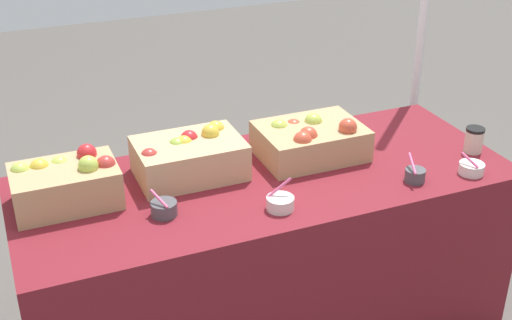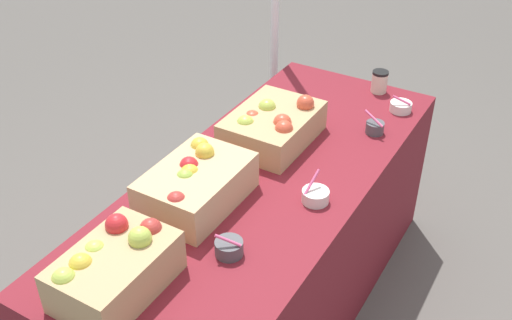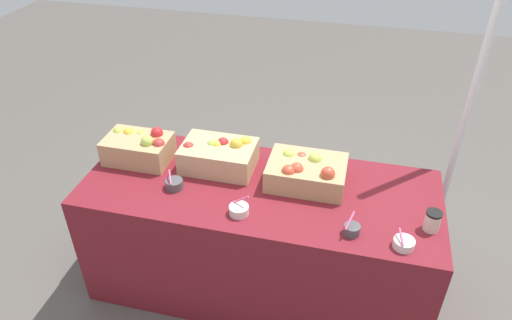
{
  "view_description": "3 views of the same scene",
  "coord_description": "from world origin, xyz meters",
  "px_view_note": "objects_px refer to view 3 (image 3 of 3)",
  "views": [
    {
      "loc": [
        -0.92,
        -2.11,
        2.0
      ],
      "look_at": [
        -0.04,
        -0.01,
        0.82
      ],
      "focal_mm": 48.28,
      "sensor_mm": 36.0,
      "label": 1
    },
    {
      "loc": [
        -1.63,
        -0.92,
        2.07
      ],
      "look_at": [
        -0.1,
        -0.02,
        0.88
      ],
      "focal_mm": 42.38,
      "sensor_mm": 36.0,
      "label": 2
    },
    {
      "loc": [
        0.46,
        -1.94,
        2.29
      ],
      "look_at": [
        -0.01,
        -0.03,
        0.93
      ],
      "focal_mm": 33.17,
      "sensor_mm": 36.0,
      "label": 3
    }
  ],
  "objects_px": {
    "sample_bowl_near": "(174,184)",
    "sample_bowl_far": "(239,210)",
    "apple_crate_middle": "(219,155)",
    "coffee_cup": "(432,221)",
    "sample_bowl_extra": "(404,243)",
    "sample_bowl_mid": "(352,229)",
    "apple_crate_right": "(306,172)",
    "tent_pole": "(472,95)",
    "apple_crate_left": "(139,147)"
  },
  "relations": [
    {
      "from": "apple_crate_right",
      "to": "sample_bowl_extra",
      "type": "distance_m",
      "value": 0.63
    },
    {
      "from": "sample_bowl_near",
      "to": "tent_pole",
      "type": "bearing_deg",
      "value": 23.88
    },
    {
      "from": "sample_bowl_extra",
      "to": "coffee_cup",
      "type": "xyz_separation_m",
      "value": [
        0.13,
        0.15,
        0.03
      ]
    },
    {
      "from": "sample_bowl_near",
      "to": "sample_bowl_mid",
      "type": "distance_m",
      "value": 0.95
    },
    {
      "from": "apple_crate_middle",
      "to": "sample_bowl_far",
      "type": "bearing_deg",
      "value": -59.29
    },
    {
      "from": "sample_bowl_mid",
      "to": "apple_crate_left",
      "type": "bearing_deg",
      "value": 164.71
    },
    {
      "from": "sample_bowl_near",
      "to": "sample_bowl_far",
      "type": "bearing_deg",
      "value": -16.91
    },
    {
      "from": "sample_bowl_near",
      "to": "tent_pole",
      "type": "xyz_separation_m",
      "value": [
        1.47,
        0.65,
        0.38
      ]
    },
    {
      "from": "apple_crate_right",
      "to": "sample_bowl_mid",
      "type": "xyz_separation_m",
      "value": [
        0.27,
        -0.34,
        -0.04
      ]
    },
    {
      "from": "apple_crate_left",
      "to": "sample_bowl_extra",
      "type": "relative_size",
      "value": 3.76
    },
    {
      "from": "apple_crate_middle",
      "to": "apple_crate_left",
      "type": "bearing_deg",
      "value": -175.42
    },
    {
      "from": "sample_bowl_near",
      "to": "coffee_cup",
      "type": "xyz_separation_m",
      "value": [
        1.3,
        -0.01,
        0.03
      ]
    },
    {
      "from": "apple_crate_left",
      "to": "coffee_cup",
      "type": "xyz_separation_m",
      "value": [
        1.59,
        -0.22,
        -0.03
      ]
    },
    {
      "from": "apple_crate_middle",
      "to": "sample_bowl_far",
      "type": "height_order",
      "value": "apple_crate_middle"
    },
    {
      "from": "apple_crate_middle",
      "to": "sample_bowl_near",
      "type": "bearing_deg",
      "value": -124.95
    },
    {
      "from": "apple_crate_right",
      "to": "sample_bowl_mid",
      "type": "distance_m",
      "value": 0.44
    },
    {
      "from": "sample_bowl_near",
      "to": "coffee_cup",
      "type": "height_order",
      "value": "coffee_cup"
    },
    {
      "from": "apple_crate_right",
      "to": "sample_bowl_extra",
      "type": "relative_size",
      "value": 4.23
    },
    {
      "from": "tent_pole",
      "to": "coffee_cup",
      "type": "bearing_deg",
      "value": -104.39
    },
    {
      "from": "sample_bowl_mid",
      "to": "sample_bowl_far",
      "type": "distance_m",
      "value": 0.55
    },
    {
      "from": "apple_crate_left",
      "to": "sample_bowl_mid",
      "type": "relative_size",
      "value": 3.69
    },
    {
      "from": "apple_crate_middle",
      "to": "apple_crate_right",
      "type": "distance_m",
      "value": 0.5
    },
    {
      "from": "apple_crate_left",
      "to": "sample_bowl_far",
      "type": "height_order",
      "value": "apple_crate_left"
    },
    {
      "from": "apple_crate_middle",
      "to": "coffee_cup",
      "type": "height_order",
      "value": "apple_crate_middle"
    },
    {
      "from": "coffee_cup",
      "to": "tent_pole",
      "type": "distance_m",
      "value": 0.77
    },
    {
      "from": "coffee_cup",
      "to": "sample_bowl_near",
      "type": "bearing_deg",
      "value": 179.64
    },
    {
      "from": "sample_bowl_mid",
      "to": "sample_bowl_near",
      "type": "bearing_deg",
      "value": 172.2
    },
    {
      "from": "sample_bowl_far",
      "to": "sample_bowl_near",
      "type": "bearing_deg",
      "value": 163.09
    },
    {
      "from": "sample_bowl_near",
      "to": "sample_bowl_mid",
      "type": "relative_size",
      "value": 0.97
    },
    {
      "from": "apple_crate_right",
      "to": "coffee_cup",
      "type": "distance_m",
      "value": 0.67
    },
    {
      "from": "sample_bowl_far",
      "to": "sample_bowl_extra",
      "type": "relative_size",
      "value": 1.14
    },
    {
      "from": "sample_bowl_extra",
      "to": "sample_bowl_mid",
      "type": "bearing_deg",
      "value": 172.36
    },
    {
      "from": "apple_crate_left",
      "to": "sample_bowl_extra",
      "type": "distance_m",
      "value": 1.51
    },
    {
      "from": "apple_crate_middle",
      "to": "apple_crate_right",
      "type": "height_order",
      "value": "apple_crate_middle"
    },
    {
      "from": "sample_bowl_far",
      "to": "sample_bowl_extra",
      "type": "distance_m",
      "value": 0.79
    },
    {
      "from": "apple_crate_middle",
      "to": "sample_bowl_far",
      "type": "relative_size",
      "value": 3.63
    },
    {
      "from": "apple_crate_left",
      "to": "coffee_cup",
      "type": "relative_size",
      "value": 3.48
    },
    {
      "from": "sample_bowl_mid",
      "to": "tent_pole",
      "type": "height_order",
      "value": "tent_pole"
    },
    {
      "from": "apple_crate_middle",
      "to": "sample_bowl_far",
      "type": "xyz_separation_m",
      "value": [
        0.22,
        -0.36,
        -0.05
      ]
    },
    {
      "from": "apple_crate_left",
      "to": "sample_bowl_mid",
      "type": "height_order",
      "value": "apple_crate_left"
    },
    {
      "from": "coffee_cup",
      "to": "apple_crate_left",
      "type": "bearing_deg",
      "value": 172.27
    },
    {
      "from": "apple_crate_right",
      "to": "sample_bowl_far",
      "type": "distance_m",
      "value": 0.44
    },
    {
      "from": "sample_bowl_far",
      "to": "coffee_cup",
      "type": "bearing_deg",
      "value": 6.83
    },
    {
      "from": "sample_bowl_extra",
      "to": "tent_pole",
      "type": "xyz_separation_m",
      "value": [
        0.3,
        0.81,
        0.38
      ]
    },
    {
      "from": "apple_crate_left",
      "to": "sample_bowl_near",
      "type": "height_order",
      "value": "apple_crate_left"
    },
    {
      "from": "tent_pole",
      "to": "apple_crate_left",
      "type": "bearing_deg",
      "value": -165.92
    },
    {
      "from": "apple_crate_right",
      "to": "apple_crate_left",
      "type": "bearing_deg",
      "value": -179.69
    },
    {
      "from": "sample_bowl_mid",
      "to": "sample_bowl_extra",
      "type": "height_order",
      "value": "sample_bowl_mid"
    },
    {
      "from": "sample_bowl_far",
      "to": "apple_crate_middle",
      "type": "bearing_deg",
      "value": 120.71
    },
    {
      "from": "sample_bowl_mid",
      "to": "sample_bowl_far",
      "type": "height_order",
      "value": "sample_bowl_far"
    }
  ]
}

